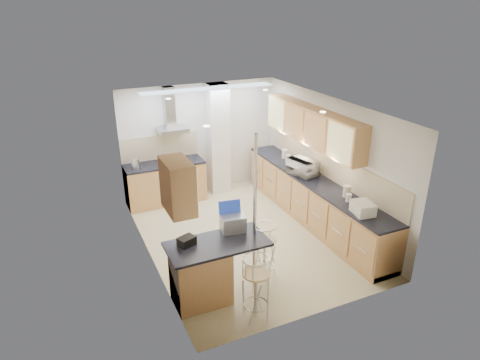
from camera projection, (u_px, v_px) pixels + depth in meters
name	position (u px, v px, depth m)	size (l,w,h in m)	color
ground	(245.00, 236.00, 8.15)	(4.80, 4.80, 0.00)	tan
room_shell	(253.00, 151.00, 7.99)	(3.64, 4.84, 2.51)	silver
right_counter	(313.00, 200.00, 8.55)	(0.63, 4.40, 0.92)	#C47C4E
back_counter	(165.00, 182.00, 9.37)	(1.70, 0.63, 0.92)	#C47C4E
peninsula	(218.00, 270.00, 6.32)	(1.47, 0.72, 0.94)	#C47C4E
microwave	(303.00, 167.00, 8.52)	(0.58, 0.39, 0.32)	silver
laptop	(233.00, 223.00, 6.42)	(0.36, 0.27, 0.25)	gray
bag	(187.00, 241.00, 6.06)	(0.24, 0.17, 0.13)	black
bar_stool_near	(256.00, 288.00, 5.89)	(0.40, 0.40, 0.99)	tan
bar_stool_end	(265.00, 252.00, 6.76)	(0.39, 0.39, 0.96)	tan
jar_a	(285.00, 154.00, 9.44)	(0.12, 0.12, 0.20)	beige
jar_b	(288.00, 158.00, 9.22)	(0.11, 0.11, 0.16)	beige
jar_c	(347.00, 191.00, 7.58)	(0.14, 0.14, 0.21)	beige
jar_d	(349.00, 198.00, 7.42)	(0.10, 0.10, 0.14)	silver
bread_bin	(363.00, 208.00, 6.98)	(0.30, 0.38, 0.20)	beige
kettle	(135.00, 164.00, 8.85)	(0.16, 0.16, 0.20)	#ACAFB1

